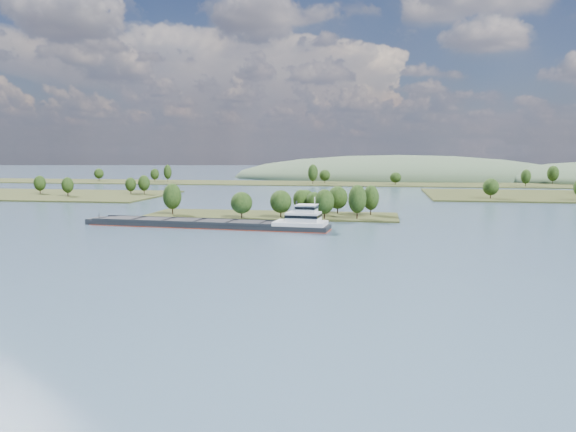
# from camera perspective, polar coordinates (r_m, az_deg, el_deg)

# --- Properties ---
(ground) EXTENTS (1800.00, 1800.00, 0.00)m
(ground) POSITION_cam_1_polar(r_m,az_deg,el_deg) (167.99, -5.50, -2.33)
(ground) COLOR #384962
(ground) RESTS_ON ground
(tree_island) EXTENTS (100.00, 32.07, 14.08)m
(tree_island) POSITION_cam_1_polar(r_m,az_deg,el_deg) (223.25, -0.18, 0.98)
(tree_island) COLOR #2B3216
(tree_island) RESTS_ON ground
(back_shoreline) EXTENTS (900.00, 60.00, 16.49)m
(back_shoreline) POSITION_cam_1_polar(r_m,az_deg,el_deg) (442.01, 4.94, 3.35)
(back_shoreline) COLOR #2B3216
(back_shoreline) RESTS_ON ground
(hill_west) EXTENTS (320.00, 160.00, 44.00)m
(hill_west) POSITION_cam_1_polar(r_m,az_deg,el_deg) (541.30, 11.16, 3.78)
(hill_west) COLOR #3A4E36
(hill_west) RESTS_ON ground
(cargo_barge) EXTENTS (87.63, 17.82, 11.77)m
(cargo_barge) POSITION_cam_1_polar(r_m,az_deg,el_deg) (193.01, -6.74, -0.73)
(cargo_barge) COLOR black
(cargo_barge) RESTS_ON ground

